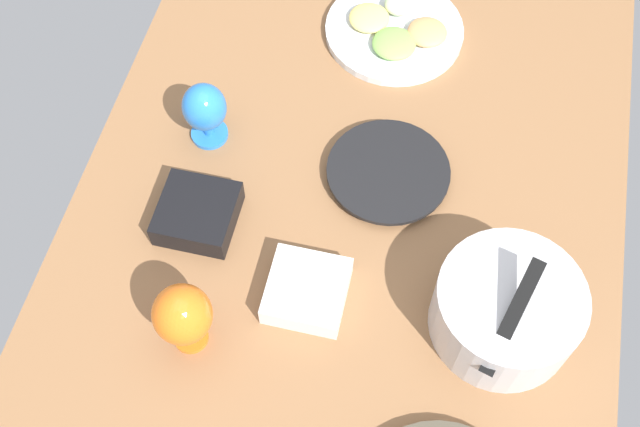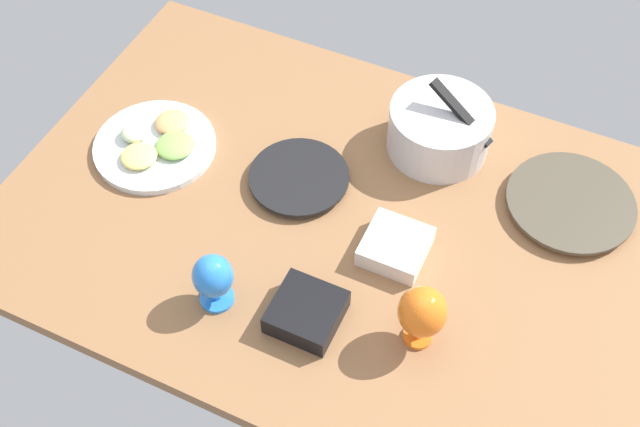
# 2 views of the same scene
# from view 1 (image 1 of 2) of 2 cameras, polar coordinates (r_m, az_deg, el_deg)

# --- Properties ---
(ground_plane) EXTENTS (1.60, 1.04, 0.04)m
(ground_plane) POSITION_cam_1_polar(r_m,az_deg,el_deg) (1.48, 1.37, -2.25)
(ground_plane) COLOR #8C603D
(dinner_plate_left) EXTENTS (0.24, 0.24, 0.02)m
(dinner_plate_left) POSITION_cam_1_polar(r_m,az_deg,el_deg) (1.52, 4.98, 2.97)
(dinner_plate_left) COLOR #4C4C51
(dinner_plate_left) RESTS_ON ground_plane
(mixing_bowl) EXTENTS (0.26, 0.25, 0.19)m
(mixing_bowl) POSITION_cam_1_polar(r_m,az_deg,el_deg) (1.36, 13.44, -6.79)
(mixing_bowl) COLOR silver
(mixing_bowl) RESTS_ON ground_plane
(fruit_platter) EXTENTS (0.30, 0.30, 0.05)m
(fruit_platter) POSITION_cam_1_polar(r_m,az_deg,el_deg) (1.75, 5.50, 13.21)
(fruit_platter) COLOR silver
(fruit_platter) RESTS_ON ground_plane
(hurricane_glass_blue) EXTENTS (0.09, 0.09, 0.14)m
(hurricane_glass_blue) POSITION_cam_1_polar(r_m,az_deg,el_deg) (1.53, -8.40, 7.51)
(hurricane_glass_blue) COLOR #2A7CE0
(hurricane_glass_blue) RESTS_ON ground_plane
(hurricane_glass_orange) EXTENTS (0.10, 0.10, 0.16)m
(hurricane_glass_orange) POSITION_cam_1_polar(r_m,az_deg,el_deg) (1.30, -9.97, -7.32)
(hurricane_glass_orange) COLOR orange
(hurricane_glass_orange) RESTS_ON ground_plane
(square_bowl_black) EXTENTS (0.14, 0.14, 0.05)m
(square_bowl_black) POSITION_cam_1_polar(r_m,az_deg,el_deg) (1.47, -8.92, 0.06)
(square_bowl_black) COLOR black
(square_bowl_black) RESTS_ON ground_plane
(square_bowl_white) EXTENTS (0.14, 0.14, 0.05)m
(square_bowl_white) POSITION_cam_1_polar(r_m,az_deg,el_deg) (1.38, -0.96, -5.60)
(square_bowl_white) COLOR white
(square_bowl_white) RESTS_ON ground_plane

